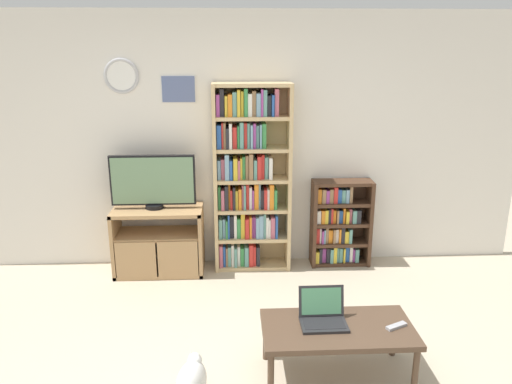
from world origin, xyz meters
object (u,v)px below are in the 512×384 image
object	(u,v)px
television	(153,182)
coffee_table	(338,332)
tv_stand	(159,241)
remote_near_laptop	(397,326)
laptop	(323,314)
bookshelf_short	(338,224)
bookshelf_tall	(249,179)
cat	(193,381)

from	to	relation	value
television	coffee_table	size ratio (longest dim) A/B	0.80
tv_stand	remote_near_laptop	xyz separation A→B (m)	(1.87, -1.80, 0.06)
laptop	tv_stand	bearing A→B (deg)	128.32
tv_stand	bookshelf_short	xyz separation A→B (m)	(1.87, 0.13, 0.10)
television	bookshelf_short	size ratio (longest dim) A/B	0.91
bookshelf_tall	laptop	xyz separation A→B (m)	(0.45, -1.82, -0.50)
coffee_table	cat	bearing A→B (deg)	-169.30
coffee_table	remote_near_laptop	distance (m)	0.40
tv_stand	bookshelf_tall	bearing A→B (deg)	6.80
cat	television	bearing A→B (deg)	117.34
television	remote_near_laptop	world-z (taller)	television
television	bookshelf_tall	size ratio (longest dim) A/B	0.44
bookshelf_tall	remote_near_laptop	xyz separation A→B (m)	(0.95, -1.91, -0.55)
television	laptop	distance (m)	2.30
television	cat	world-z (taller)	television
coffee_table	cat	size ratio (longest dim) A/B	1.79
bookshelf_short	remote_near_laptop	world-z (taller)	bookshelf_short
laptop	cat	xyz separation A→B (m)	(-0.90, -0.25, -0.32)
bookshelf_tall	television	bearing A→B (deg)	-175.76
bookshelf_tall	remote_near_laptop	world-z (taller)	bookshelf_tall
television	remote_near_laptop	bearing A→B (deg)	-44.14
bookshelf_short	remote_near_laptop	bearing A→B (deg)	-90.03
coffee_table	laptop	bearing A→B (deg)	146.90
television	bookshelf_short	distance (m)	1.97
coffee_table	remote_near_laptop	size ratio (longest dim) A/B	6.43
bookshelf_tall	cat	world-z (taller)	bookshelf_tall
bookshelf_tall	bookshelf_short	xyz separation A→B (m)	(0.95, 0.02, -0.52)
television	remote_near_laptop	xyz separation A→B (m)	(1.90, -1.84, -0.55)
laptop	cat	size ratio (longest dim) A/B	0.55
bookshelf_short	remote_near_laptop	xyz separation A→B (m)	(-0.00, -1.94, -0.04)
laptop	remote_near_laptop	xyz separation A→B (m)	(0.50, -0.09, -0.05)
cat	bookshelf_tall	bearing A→B (deg)	91.03
laptop	bookshelf_short	bearing A→B (deg)	74.39
remote_near_laptop	coffee_table	bearing A→B (deg)	59.79
tv_stand	remote_near_laptop	world-z (taller)	tv_stand
television	laptop	size ratio (longest dim) A/B	2.60
bookshelf_tall	bookshelf_short	world-z (taller)	bookshelf_tall
bookshelf_tall	coffee_table	xyz separation A→B (m)	(0.55, -1.88, -0.61)
coffee_table	laptop	xyz separation A→B (m)	(-0.10, 0.06, 0.10)
television	cat	distance (m)	2.22
bookshelf_tall	coffee_table	distance (m)	2.05
television	coffee_table	bearing A→B (deg)	-50.40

